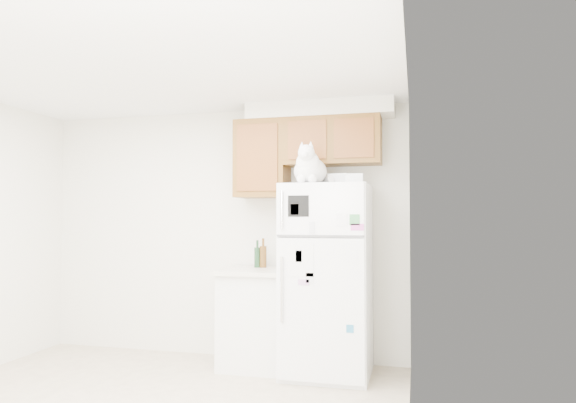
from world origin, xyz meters
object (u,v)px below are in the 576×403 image
(storage_box_front, at_px, (355,179))
(bottle_amber, at_px, (263,253))
(bottle_green, at_px, (257,254))
(base_counter, at_px, (256,317))
(cat, at_px, (310,169))
(storage_box_back, at_px, (339,179))
(refrigerator, at_px, (327,279))

(storage_box_front, distance_m, bottle_amber, 1.17)
(bottle_green, height_order, bottle_amber, bottle_amber)
(base_counter, height_order, cat, cat)
(storage_box_front, relative_size, bottle_green, 0.57)
(storage_box_back, bearing_deg, refrigerator, -152.48)
(base_counter, distance_m, storage_box_back, 1.51)
(storage_box_front, bearing_deg, storage_box_back, 150.70)
(bottle_amber, bearing_deg, storage_box_back, -12.43)
(storage_box_back, xyz_separation_m, bottle_green, (-0.83, 0.17, -0.70))
(storage_box_back, bearing_deg, bottle_green, 179.10)
(storage_box_back, height_order, bottle_amber, storage_box_back)
(storage_box_back, bearing_deg, base_counter, -172.49)
(bottle_green, bearing_deg, refrigerator, -15.41)
(refrigerator, distance_m, cat, 1.00)
(refrigerator, distance_m, bottle_amber, 0.72)
(bottle_amber, bearing_deg, cat, -31.81)
(base_counter, bearing_deg, refrigerator, -6.09)
(refrigerator, height_order, cat, cat)
(base_counter, distance_m, bottle_green, 0.60)
(refrigerator, relative_size, bottle_green, 6.42)
(refrigerator, distance_m, bottle_green, 0.77)
(cat, bearing_deg, storage_box_front, 11.06)
(bottle_amber, bearing_deg, bottle_green, -177.08)
(bottle_green, xyz_separation_m, bottle_amber, (0.06, 0.00, 0.01))
(refrigerator, bearing_deg, bottle_amber, 163.08)
(cat, xyz_separation_m, bottle_amber, (-0.53, 0.33, -0.78))
(refrigerator, distance_m, base_counter, 0.79)
(base_counter, relative_size, cat, 1.76)
(cat, relative_size, storage_box_back, 2.90)
(base_counter, bearing_deg, storage_box_back, -2.97)
(storage_box_front, xyz_separation_m, bottle_amber, (-0.92, 0.25, -0.68))
(cat, bearing_deg, base_counter, 160.19)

